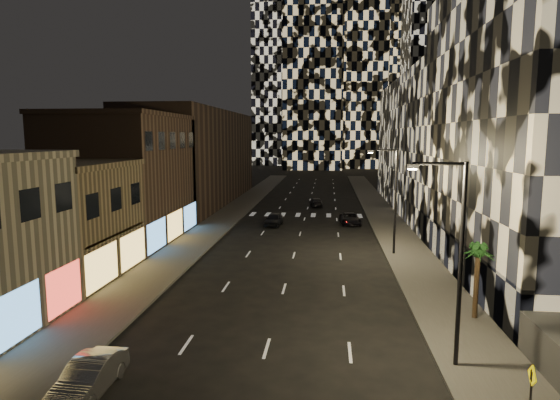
% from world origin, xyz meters
% --- Properties ---
extents(sidewalk_left, '(4.00, 120.00, 0.15)m').
position_xyz_m(sidewalk_left, '(-10.00, 50.00, 0.07)').
color(sidewalk_left, '#47443F').
rests_on(sidewalk_left, ground).
extents(sidewalk_right, '(4.00, 120.00, 0.15)m').
position_xyz_m(sidewalk_right, '(10.00, 50.00, 0.07)').
color(sidewalk_right, '#47443F').
rests_on(sidewalk_right, ground).
extents(curb_left, '(0.20, 120.00, 0.15)m').
position_xyz_m(curb_left, '(-7.90, 50.00, 0.07)').
color(curb_left, '#4C4C47').
rests_on(curb_left, ground).
extents(curb_right, '(0.20, 120.00, 0.15)m').
position_xyz_m(curb_right, '(7.90, 50.00, 0.07)').
color(curb_right, '#4C4C47').
rests_on(curb_right, ground).
extents(retail_tan, '(10.00, 10.00, 8.00)m').
position_xyz_m(retail_tan, '(-17.00, 21.00, 4.00)').
color(retail_tan, '#766447').
rests_on(retail_tan, ground).
extents(retail_brown, '(10.00, 15.00, 12.00)m').
position_xyz_m(retail_brown, '(-17.00, 33.50, 6.00)').
color(retail_brown, '#4A362A').
rests_on(retail_brown, ground).
extents(retail_filler_left, '(10.00, 40.00, 14.00)m').
position_xyz_m(retail_filler_left, '(-17.00, 60.00, 7.00)').
color(retail_filler_left, '#4A362A').
rests_on(retail_filler_left, ground).
extents(midrise_base, '(0.60, 25.00, 3.00)m').
position_xyz_m(midrise_base, '(12.30, 24.50, 1.50)').
color(midrise_base, '#383838').
rests_on(midrise_base, ground).
extents(midrise_filler_right, '(16.00, 40.00, 18.00)m').
position_xyz_m(midrise_filler_right, '(20.00, 57.00, 9.00)').
color(midrise_filler_right, '#232326').
rests_on(midrise_filler_right, ground).
extents(tower_center_low, '(18.00, 18.00, 95.00)m').
position_xyz_m(tower_center_low, '(-2.00, 140.00, 47.50)').
color(tower_center_low, black).
rests_on(tower_center_low, ground).
extents(streetlight_near, '(2.55, 0.25, 9.00)m').
position_xyz_m(streetlight_near, '(8.35, 10.00, 5.35)').
color(streetlight_near, black).
rests_on(streetlight_near, sidewalk_right).
extents(streetlight_far, '(2.55, 0.25, 9.00)m').
position_xyz_m(streetlight_far, '(8.35, 30.00, 5.35)').
color(streetlight_far, black).
rests_on(streetlight_far, sidewalk_right).
extents(car_silver_parked, '(1.51, 4.28, 1.41)m').
position_xyz_m(car_silver_parked, '(-6.51, 6.30, 0.70)').
color(car_silver_parked, gray).
rests_on(car_silver_parked, ground).
extents(car_dark_midlane, '(2.01, 4.38, 1.45)m').
position_xyz_m(car_dark_midlane, '(-3.29, 42.32, 0.73)').
color(car_dark_midlane, black).
rests_on(car_dark_midlane, ground).
extents(car_dark_oncoming, '(2.15, 4.37, 1.22)m').
position_xyz_m(car_dark_oncoming, '(1.17, 57.81, 0.61)').
color(car_dark_oncoming, black).
rests_on(car_dark_oncoming, ground).
extents(car_dark_rightlane, '(2.58, 4.86, 1.30)m').
position_xyz_m(car_dark_rightlane, '(5.50, 44.05, 0.65)').
color(car_dark_rightlane, black).
rests_on(car_dark_rightlane, ground).
extents(ped_sign, '(0.12, 0.78, 2.34)m').
position_xyz_m(ped_sign, '(9.86, 5.48, 1.71)').
color(ped_sign, black).
rests_on(ped_sign, sidewalk_right).
extents(palm_tree, '(2.15, 2.17, 4.26)m').
position_xyz_m(palm_tree, '(11.11, 15.71, 3.66)').
color(palm_tree, '#47331E').
rests_on(palm_tree, sidewalk_right).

